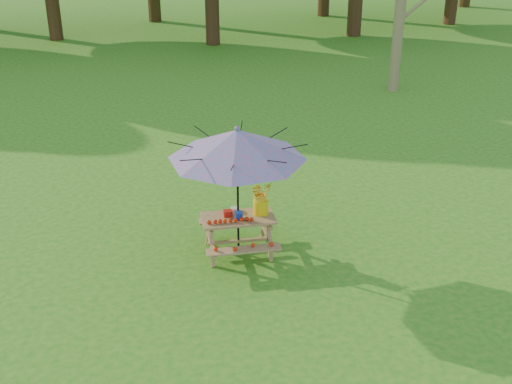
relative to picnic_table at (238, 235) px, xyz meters
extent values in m
cylinder|color=olive|center=(6.31, 8.96, 2.40)|extent=(0.41, 0.41, 5.45)
cube|color=#976344|center=(0.00, 0.00, 0.32)|extent=(1.20, 0.62, 0.04)
cube|color=#976344|center=(0.00, -0.55, 0.03)|extent=(1.20, 0.22, 0.04)
cube|color=#976344|center=(0.00, 0.55, 0.03)|extent=(1.20, 0.22, 0.04)
cylinder|color=black|center=(0.00, 0.00, 0.80)|extent=(0.04, 0.04, 2.25)
cone|color=#1F7AB1|center=(0.00, 0.00, 1.62)|extent=(2.68, 2.68, 0.48)
sphere|color=#1F7AB1|center=(0.00, 0.00, 1.89)|extent=(0.08, 0.08, 0.08)
cube|color=red|center=(-0.16, 0.08, 0.39)|extent=(0.14, 0.12, 0.10)
cylinder|color=#1431A4|center=(0.00, -0.07, 0.41)|extent=(0.13, 0.13, 0.13)
cube|color=beige|center=(-0.01, 0.21, 0.38)|extent=(0.13, 0.13, 0.07)
cylinder|color=yellow|center=(0.39, 0.06, 0.47)|extent=(0.25, 0.25, 0.25)
imported|color=yellow|center=(0.39, 0.06, 0.72)|extent=(0.42, 0.40, 0.38)
camera|label=1|loc=(-1.45, -9.31, 5.15)|focal=45.00mm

